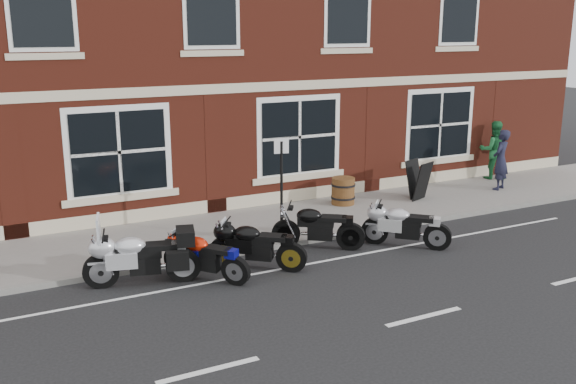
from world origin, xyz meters
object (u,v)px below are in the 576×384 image
at_px(moto_touring_silver, 138,255).
at_px(moto_sport_red, 205,255).
at_px(pedestrian_left, 501,160).
at_px(moto_naked_black, 316,225).
at_px(parking_sign, 281,183).
at_px(moto_sport_silver, 404,224).
at_px(pedestrian_right, 494,150).
at_px(a_board_sign, 418,180).
at_px(moto_sport_black, 255,244).
at_px(barrel_planter, 343,191).

bearing_deg(moto_touring_silver, moto_sport_red, -88.37).
height_order(moto_touring_silver, pedestrian_left, pedestrian_left).
relative_size(moto_naked_black, parking_sign, 0.76).
bearing_deg(moto_sport_silver, pedestrian_left, -19.24).
height_order(pedestrian_left, pedestrian_right, pedestrian_right).
relative_size(pedestrian_left, a_board_sign, 1.64).
bearing_deg(parking_sign, moto_sport_red, -143.17).
distance_m(moto_sport_black, a_board_sign, 6.88).
relative_size(pedestrian_left, barrel_planter, 2.44).
distance_m(moto_sport_red, pedestrian_right, 11.89).
distance_m(barrel_planter, parking_sign, 3.78).
bearing_deg(pedestrian_left, a_board_sign, -29.45).
distance_m(pedestrian_right, a_board_sign, 3.95).
height_order(pedestrian_right, barrel_planter, pedestrian_right).
bearing_deg(moto_sport_black, moto_sport_silver, -54.76).
distance_m(moto_sport_red, pedestrian_left, 10.72).
relative_size(moto_sport_red, pedestrian_left, 0.89).
distance_m(moto_naked_black, barrel_planter, 3.52).
xyz_separation_m(moto_sport_silver, a_board_sign, (2.70, 2.93, 0.14)).
xyz_separation_m(moto_sport_red, barrel_planter, (5.25, 3.23, -0.01)).
distance_m(moto_sport_silver, moto_naked_black, 2.04).
xyz_separation_m(moto_touring_silver, pedestrian_right, (12.55, 3.40, 0.46)).
bearing_deg(parking_sign, moto_touring_silver, -156.29).
bearing_deg(moto_sport_red, moto_sport_silver, -40.05).
relative_size(moto_sport_silver, a_board_sign, 1.39).
xyz_separation_m(moto_sport_silver, moto_naked_black, (-1.87, 0.81, 0.02)).
relative_size(moto_touring_silver, barrel_planter, 2.96).
height_order(pedestrian_left, barrel_planter, pedestrian_left).
bearing_deg(moto_sport_red, moto_sport_black, -34.85).
xyz_separation_m(moto_sport_black, moto_naked_black, (1.77, 0.55, 0.01)).
height_order(moto_sport_silver, pedestrian_left, pedestrian_left).
bearing_deg(moto_sport_silver, moto_sport_red, 132.50).
height_order(a_board_sign, barrel_planter, a_board_sign).
xyz_separation_m(moto_sport_black, pedestrian_right, (10.15, 3.65, 0.52)).
relative_size(moto_sport_silver, pedestrian_left, 0.85).
distance_m(moto_naked_black, a_board_sign, 5.04).
relative_size(moto_sport_black, pedestrian_left, 0.93).
bearing_deg(pedestrian_left, moto_sport_red, -11.77).
xyz_separation_m(a_board_sign, barrel_planter, (-2.22, 0.51, -0.18)).
relative_size(pedestrian_right, barrel_planter, 2.52).
bearing_deg(moto_sport_black, parking_sign, -7.49).
bearing_deg(pedestrian_right, moto_touring_silver, 43.56).
xyz_separation_m(moto_sport_silver, pedestrian_left, (5.63, 2.71, 0.50)).
bearing_deg(moto_sport_silver, moto_naked_black, 111.58).
bearing_deg(pedestrian_left, pedestrian_right, -151.44).
relative_size(pedestrian_left, parking_sign, 0.77).
bearing_deg(a_board_sign, parking_sign, 175.76).
bearing_deg(moto_sport_black, moto_touring_silver, 123.55).
distance_m(pedestrian_right, parking_sign, 9.38).
height_order(moto_sport_black, moto_naked_black, moto_naked_black).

